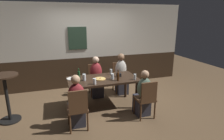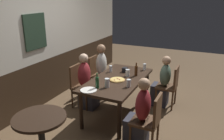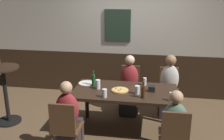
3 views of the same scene
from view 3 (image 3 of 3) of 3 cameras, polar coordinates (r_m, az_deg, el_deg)
name	(u,v)px [view 3 (image 3 of 3)]	position (r m, az deg, el deg)	size (l,w,h in m)	color
ground_plane	(125,130)	(4.65, 2.75, -12.91)	(12.00, 12.00, 0.00)	brown
wall_back	(134,38)	(5.75, 4.77, 6.96)	(6.40, 0.13, 2.60)	#332316
dining_table	(125,95)	(4.36, 2.88, -5.44)	(1.70, 0.88, 0.74)	black
chair_mid_far	(130,86)	(5.21, 3.89, -3.41)	(0.40, 0.40, 0.88)	#513521
chair_right_far	(168,88)	(5.20, 12.14, -3.81)	(0.40, 0.40, 0.88)	#513521
chair_left_near	(65,126)	(3.83, -10.09, -11.88)	(0.40, 0.40, 0.88)	#513521
chair_right_near	(174,135)	(3.66, 13.36, -13.58)	(0.40, 0.40, 0.88)	#513521
person_mid_far	(129,89)	(5.06, 3.71, -4.24)	(0.34, 0.37, 1.15)	#2D2D38
person_right_far	(169,91)	(5.05, 12.23, -4.41)	(0.34, 0.37, 1.18)	#2D2D38
person_left_near	(69,122)	(3.98, -9.30, -11.10)	(0.34, 0.37, 1.12)	#2D2D38
person_right_near	(173,132)	(3.83, 13.14, -12.90)	(0.34, 0.37, 1.08)	#2D2D38
pizza	(120,90)	(4.30, 1.74, -4.37)	(0.28, 0.28, 0.03)	tan
tumbler_water	(137,90)	(4.18, 5.51, -4.44)	(0.08, 0.08, 0.14)	silver
pint_glass_pale	(145,82)	(4.56, 7.10, -2.60)	(0.06, 0.06, 0.13)	silver
tumbler_short	(171,97)	(4.02, 12.69, -5.80)	(0.06, 0.06, 0.13)	silver
pint_glass_amber	(98,85)	(4.37, -3.07, -3.18)	(0.08, 0.08, 0.16)	silver
pint_glass_stout	(104,94)	(4.04, -1.64, -5.16)	(0.07, 0.07, 0.13)	silver
beer_bottle_green	(93,80)	(4.50, -4.05, -2.13)	(0.06, 0.06, 0.27)	#194723
beer_bottle_brown	(143,91)	(4.03, 6.77, -4.65)	(0.06, 0.06, 0.26)	#42230F
plate_white_large	(86,83)	(4.64, -5.58, -2.83)	(0.28, 0.28, 0.01)	white
condiment_caddy	(151,89)	(4.31, 8.56, -4.04)	(0.11, 0.09, 0.09)	black
side_bar_table	(5,90)	(5.01, -22.17, -4.13)	(0.56, 0.56, 1.05)	black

